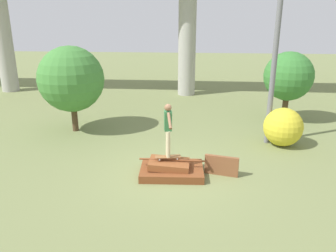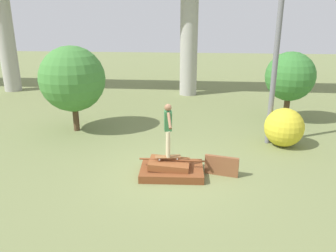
# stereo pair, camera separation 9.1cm
# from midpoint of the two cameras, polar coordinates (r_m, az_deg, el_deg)

# --- Properties ---
(ground_plane) EXTENTS (80.00, 80.00, 0.00)m
(ground_plane) POSITION_cam_midpoint_polar(r_m,az_deg,el_deg) (10.55, 0.92, -8.38)
(ground_plane) COLOR olive
(scrap_pile) EXTENTS (2.06, 1.50, 0.52)m
(scrap_pile) POSITION_cam_midpoint_polar(r_m,az_deg,el_deg) (10.47, 0.80, -7.49)
(scrap_pile) COLOR brown
(scrap_pile) RESTS_ON ground_plane
(scrap_plank_loose) EXTENTS (1.06, 0.35, 0.64)m
(scrap_plank_loose) POSITION_cam_midpoint_polar(r_m,az_deg,el_deg) (10.51, 9.55, -6.86)
(scrap_plank_loose) COLOR brown
(scrap_plank_loose) RESTS_ON ground_plane
(skateboard) EXTENTS (0.84, 0.40, 0.09)m
(skateboard) POSITION_cam_midpoint_polar(r_m,az_deg,el_deg) (10.33, 0.25, -5.36)
(skateboard) COLOR brown
(skateboard) RESTS_ON scrap_pile
(skater) EXTENTS (0.36, 1.27, 1.69)m
(skater) POSITION_cam_midpoint_polar(r_m,az_deg,el_deg) (9.97, 0.26, -0.06)
(skater) COLOR #C6B78E
(skater) RESTS_ON skateboard
(utility_pole) EXTENTS (1.30, 0.20, 6.59)m
(utility_pole) POSITION_cam_midpoint_polar(r_m,az_deg,el_deg) (12.98, 18.48, 11.50)
(utility_pole) COLOR slate
(utility_pole) RESTS_ON ground_plane
(tree_behind_left) EXTENTS (2.28, 2.28, 3.32)m
(tree_behind_left) POSITION_cam_midpoint_polar(r_m,az_deg,el_deg) (16.42, 20.64, 8.05)
(tree_behind_left) COLOR #4C3823
(tree_behind_left) RESTS_ON ground_plane
(tree_behind_right) EXTENTS (2.78, 2.78, 3.69)m
(tree_behind_right) POSITION_cam_midpoint_polar(r_m,az_deg,el_deg) (14.58, -16.14, 7.86)
(tree_behind_right) COLOR #4C3823
(tree_behind_right) RESTS_ON ground_plane
(bush_yellow_flowering) EXTENTS (1.50, 1.50, 1.50)m
(bush_yellow_flowering) POSITION_cam_midpoint_polar(r_m,az_deg,el_deg) (13.36, 19.74, -0.23)
(bush_yellow_flowering) COLOR gold
(bush_yellow_flowering) RESTS_ON ground_plane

